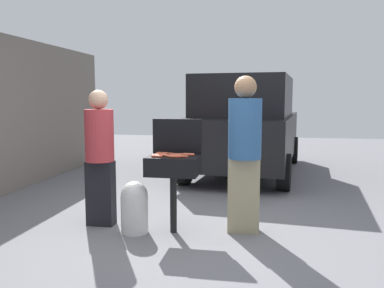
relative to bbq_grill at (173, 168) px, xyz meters
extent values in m
plane|color=slate|center=(0.11, 0.00, -0.77)|extent=(24.00, 24.00, 0.00)
cylinder|color=black|center=(0.00, 0.00, -0.42)|extent=(0.08, 0.08, 0.69)
cube|color=black|center=(0.00, 0.00, 0.03)|extent=(0.60, 0.44, 0.22)
cube|color=black|center=(0.00, 0.22, 0.35)|extent=(0.60, 0.05, 0.42)
cylinder|color=#AD4228|center=(-0.15, -0.15, 0.16)|extent=(0.13, 0.04, 0.03)
cylinder|color=#AD4228|center=(-0.17, 0.13, 0.16)|extent=(0.13, 0.04, 0.03)
cylinder|color=#C6593D|center=(0.04, -0.02, 0.16)|extent=(0.13, 0.03, 0.03)
cylinder|color=#C6593D|center=(-0.04, -0.07, 0.16)|extent=(0.13, 0.03, 0.03)
cylinder|color=#C6593D|center=(0.17, 0.09, 0.16)|extent=(0.13, 0.03, 0.03)
cylinder|color=#C6593D|center=(-0.16, 0.02, 0.16)|extent=(0.13, 0.03, 0.03)
cylinder|color=#B74C33|center=(0.05, 0.06, 0.16)|extent=(0.13, 0.03, 0.03)
cylinder|color=#AD4228|center=(0.09, -0.07, 0.16)|extent=(0.13, 0.04, 0.03)
cylinder|color=#C6593D|center=(-0.13, -0.04, 0.16)|extent=(0.13, 0.03, 0.03)
cylinder|color=#B74C33|center=(0.18, 0.04, 0.16)|extent=(0.13, 0.03, 0.03)
cylinder|color=#B74C33|center=(-0.09, 0.09, 0.16)|extent=(0.13, 0.04, 0.03)
cylinder|color=#B74C33|center=(0.13, -0.11, 0.16)|extent=(0.13, 0.03, 0.03)
cylinder|color=#B74C33|center=(-0.16, -0.08, 0.16)|extent=(0.13, 0.03, 0.03)
cylinder|color=#C6593D|center=(0.01, -0.10, 0.16)|extent=(0.13, 0.03, 0.03)
cylinder|color=#AD4228|center=(-0.17, -0.11, 0.16)|extent=(0.13, 0.04, 0.03)
cylinder|color=#AD4228|center=(0.05, -0.15, 0.16)|extent=(0.13, 0.03, 0.03)
cylinder|color=silver|center=(-0.45, -0.10, -0.54)|extent=(0.32, 0.32, 0.46)
sphere|color=silver|center=(-0.45, -0.10, -0.31)|extent=(0.31, 0.31, 0.31)
cube|color=black|center=(-0.96, 0.11, -0.37)|extent=(0.34, 0.19, 0.81)
cylinder|color=#B23338|center=(-0.96, 0.11, 0.36)|extent=(0.35, 0.35, 0.64)
sphere|color=tan|center=(-0.96, 0.11, 0.79)|extent=(0.24, 0.24, 0.24)
cube|color=gray|center=(0.82, 0.16, -0.33)|extent=(0.37, 0.20, 0.88)
cylinder|color=#2D598C|center=(0.82, 0.16, 0.46)|extent=(0.39, 0.39, 0.70)
sphere|color=#936B4C|center=(0.82, 0.16, 0.94)|extent=(0.26, 0.26, 0.26)
cube|color=black|center=(0.67, 4.08, 0.00)|extent=(2.39, 4.59, 0.90)
cube|color=black|center=(0.65, 3.89, 0.85)|extent=(2.04, 2.78, 0.80)
cylinder|color=black|center=(1.39, 2.45, -0.45)|extent=(0.29, 0.66, 0.64)
cylinder|color=black|center=(-0.40, 2.66, -0.45)|extent=(0.29, 0.66, 0.64)
cylinder|color=black|center=(1.74, 5.51, -0.45)|extent=(0.29, 0.66, 0.64)
cylinder|color=black|center=(-0.05, 5.72, -0.45)|extent=(0.29, 0.66, 0.64)
camera|label=1|loc=(1.03, -4.54, 0.82)|focal=37.76mm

